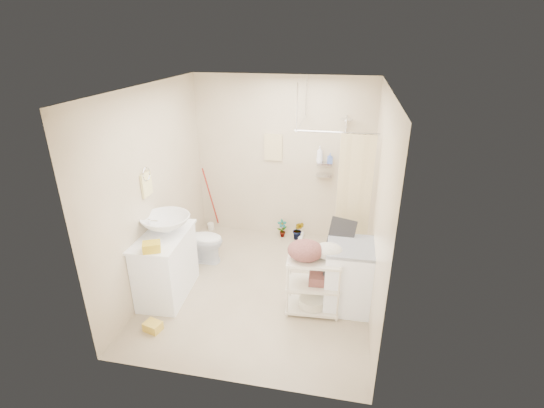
{
  "coord_description": "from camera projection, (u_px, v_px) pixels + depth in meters",
  "views": [
    {
      "loc": [
        1.0,
        -4.31,
        3.14
      ],
      "look_at": [
        0.1,
        0.25,
        1.12
      ],
      "focal_mm": 26.0,
      "sensor_mm": 36.0,
      "label": 1
    }
  ],
  "objects": [
    {
      "name": "floor",
      "position": [
        261.0,
        287.0,
        5.31
      ],
      "size": [
        3.2,
        3.2,
        0.0
      ],
      "primitive_type": "plane",
      "color": "tan",
      "rests_on": "ground"
    },
    {
      "name": "potted_plant_a",
      "position": [
        282.0,
        228.0,
        6.56
      ],
      "size": [
        0.19,
        0.17,
        0.31
      ],
      "primitive_type": "imported",
      "rotation": [
        0.0,
        0.0,
        0.48
      ],
      "color": "brown",
      "rests_on": "ground"
    },
    {
      "name": "wall_front",
      "position": [
        219.0,
        268.0,
        3.36
      ],
      "size": [
        2.8,
        0.04,
        2.6
      ],
      "primitive_type": "cube",
      "color": "beige",
      "rests_on": "ground"
    },
    {
      "name": "toilet",
      "position": [
        200.0,
        240.0,
        5.8
      ],
      "size": [
        0.7,
        0.42,
        0.7
      ],
      "primitive_type": "imported",
      "rotation": [
        0.0,
        0.0,
        1.61
      ],
      "color": "white",
      "rests_on": "ground"
    },
    {
      "name": "shampoo_bottle_b",
      "position": [
        330.0,
        158.0,
        5.98
      ],
      "size": [
        0.09,
        0.09,
        0.16
      ],
      "primitive_type": "imported",
      "rotation": [
        0.0,
        0.0,
        0.23
      ],
      "color": "#4A65B7",
      "rests_on": "shower"
    },
    {
      "name": "washing_machine",
      "position": [
        349.0,
        276.0,
        4.8
      ],
      "size": [
        0.59,
        0.61,
        0.85
      ],
      "primitive_type": "cube",
      "rotation": [
        0.0,
        0.0,
        0.02
      ],
      "color": "white",
      "rests_on": "ground"
    },
    {
      "name": "laundry_rack",
      "position": [
        313.0,
        280.0,
        4.69
      ],
      "size": [
        0.65,
        0.41,
        0.88
      ],
      "primitive_type": null,
      "rotation": [
        0.0,
        0.0,
        0.06
      ],
      "color": "silver",
      "rests_on": "ground"
    },
    {
      "name": "ceiling",
      "position": [
        259.0,
        88.0,
        4.28
      ],
      "size": [
        2.8,
        3.2,
        0.04
      ],
      "primitive_type": "cube",
      "color": "silver",
      "rests_on": "ground"
    },
    {
      "name": "sink",
      "position": [
        166.0,
        224.0,
        4.89
      ],
      "size": [
        0.72,
        0.72,
        0.21
      ],
      "primitive_type": "imported",
      "rotation": [
        0.0,
        0.0,
        0.21
      ],
      "color": "silver",
      "rests_on": "vanity"
    },
    {
      "name": "shower",
      "position": [
        334.0,
        191.0,
        5.69
      ],
      "size": [
        1.1,
        1.1,
        2.1
      ],
      "primitive_type": null,
      "color": "white",
      "rests_on": "ground"
    },
    {
      "name": "wall_back",
      "position": [
        283.0,
        160.0,
        6.23
      ],
      "size": [
        2.8,
        0.04,
        2.6
      ],
      "primitive_type": "cube",
      "color": "beige",
      "rests_on": "ground"
    },
    {
      "name": "floor_basket",
      "position": [
        153.0,
        325.0,
        4.51
      ],
      "size": [
        0.32,
        0.27,
        0.15
      ],
      "primitive_type": "cube",
      "rotation": [
        0.0,
        0.0,
        -0.26
      ],
      "color": "yellow",
      "rests_on": "ground"
    },
    {
      "name": "tp_holder",
      "position": [
        164.0,
        229.0,
        5.31
      ],
      "size": [
        0.08,
        0.12,
        0.14
      ],
      "primitive_type": null,
      "color": "silver",
      "rests_on": "wall_left"
    },
    {
      "name": "shampoo_bottle_a",
      "position": [
        320.0,
        154.0,
        6.01
      ],
      "size": [
        0.11,
        0.11,
        0.25
      ],
      "primitive_type": "imported",
      "rotation": [
        0.0,
        0.0,
        -0.13
      ],
      "color": "white",
      "rests_on": "shower"
    },
    {
      "name": "counter_basket",
      "position": [
        152.0,
        247.0,
        4.46
      ],
      "size": [
        0.24,
        0.22,
        0.11
      ],
      "primitive_type": "cube",
      "rotation": [
        0.0,
        0.0,
        0.43
      ],
      "color": "gold",
      "rests_on": "vanity"
    },
    {
      "name": "hanging_towel",
      "position": [
        273.0,
        147.0,
        6.16
      ],
      "size": [
        0.28,
        0.03,
        0.42
      ],
      "primitive_type": "cube",
      "color": "beige",
      "rests_on": "wall_back"
    },
    {
      "name": "ironing_board",
      "position": [
        335.0,
        260.0,
        4.89
      ],
      "size": [
        0.32,
        0.11,
        1.11
      ],
      "primitive_type": null,
      "rotation": [
        0.0,
        0.0,
        -0.05
      ],
      "color": "black",
      "rests_on": "ground"
    },
    {
      "name": "vanity",
      "position": [
        166.0,
        265.0,
        5.02
      ],
      "size": [
        0.6,
        1.01,
        0.86
      ],
      "primitive_type": "cube",
      "rotation": [
        0.0,
        0.0,
        0.05
      ],
      "color": "white",
      "rests_on": "ground"
    },
    {
      "name": "wall_left",
      "position": [
        154.0,
        190.0,
        5.05
      ],
      "size": [
        0.04,
        3.2,
        2.6
      ],
      "primitive_type": "cube",
      "color": "beige",
      "rests_on": "ground"
    },
    {
      "name": "potted_plant_b",
      "position": [
        298.0,
        230.0,
        6.47
      ],
      "size": [
        0.2,
        0.16,
        0.33
      ],
      "primitive_type": "imported",
      "rotation": [
        0.0,
        0.0,
        -0.09
      ],
      "color": "brown",
      "rests_on": "ground"
    },
    {
      "name": "towel_ring",
      "position": [
        146.0,
        183.0,
        4.79
      ],
      "size": [
        0.04,
        0.22,
        0.34
      ],
      "primitive_type": null,
      "color": "#FFF09A",
      "rests_on": "wall_left"
    },
    {
      "name": "wall_right",
      "position": [
        378.0,
        207.0,
        4.54
      ],
      "size": [
        0.04,
        3.2,
        2.6
      ],
      "primitive_type": "cube",
      "color": "beige",
      "rests_on": "ground"
    },
    {
      "name": "mop",
      "position": [
        209.0,
        199.0,
        6.65
      ],
      "size": [
        0.12,
        0.12,
        1.15
      ],
      "primitive_type": null,
      "rotation": [
        0.0,
        0.0,
        0.12
      ],
      "color": "maroon",
      "rests_on": "ground"
    }
  ]
}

